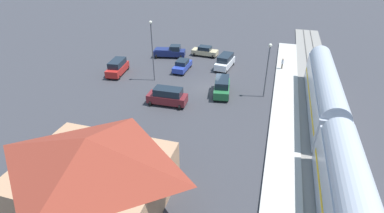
% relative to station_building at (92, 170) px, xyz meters
% --- Properties ---
extents(ground_plane, '(200.00, 200.00, 0.00)m').
position_rel_station_building_xyz_m(ground_plane, '(-4.00, -22.00, -3.15)').
color(ground_plane, '#38383D').
extents(railway_track, '(4.80, 70.00, 0.30)m').
position_rel_station_building_xyz_m(railway_track, '(-18.00, -22.00, -3.05)').
color(railway_track, gray).
rests_on(railway_track, ground).
extents(platform, '(3.20, 46.00, 0.30)m').
position_rel_station_building_xyz_m(platform, '(-14.00, -22.00, -3.00)').
color(platform, '#B7B2A8').
rests_on(platform, ground).
extents(station_building, '(11.53, 9.52, 6.06)m').
position_rel_station_building_xyz_m(station_building, '(0.00, 0.00, 0.00)').
color(station_building, tan).
rests_on(station_building, ground).
extents(pedestrian_on_platform, '(0.36, 0.36, 1.71)m').
position_rel_station_building_xyz_m(pedestrian_on_platform, '(-13.22, -31.55, -1.87)').
color(pedestrian_on_platform, brown).
rests_on(pedestrian_on_platform, platform).
extents(suv_white, '(2.56, 5.11, 2.22)m').
position_rel_station_building_xyz_m(suv_white, '(-4.41, -29.93, -2.00)').
color(suv_white, white).
rests_on(suv_white, ground).
extents(suv_maroon, '(4.96, 2.52, 2.22)m').
position_rel_station_building_xyz_m(suv_maroon, '(0.19, -16.18, -2.00)').
color(suv_maroon, maroon).
rests_on(suv_maroon, ground).
extents(pickup_navy, '(5.67, 3.27, 2.14)m').
position_rel_station_building_xyz_m(pickup_navy, '(5.72, -32.18, -2.12)').
color(pickup_navy, navy).
rests_on(pickup_navy, ground).
extents(suv_red, '(2.53, 5.10, 2.22)m').
position_rel_station_building_xyz_m(suv_red, '(10.86, -22.93, -2.00)').
color(suv_red, red).
rests_on(suv_red, ground).
extents(suv_green, '(2.68, 5.14, 2.22)m').
position_rel_station_building_xyz_m(suv_green, '(-5.75, -20.80, -2.00)').
color(suv_green, '#236638').
rests_on(suv_green, ground).
extents(sedan_tan, '(4.61, 2.49, 1.74)m').
position_rel_station_building_xyz_m(sedan_tan, '(0.07, -34.56, -2.27)').
color(sedan_tan, '#C6B284').
rests_on(sedan_tan, ground).
extents(sedan_blue, '(1.96, 4.55, 1.74)m').
position_rel_station_building_xyz_m(sedan_blue, '(1.81, -27.05, -2.27)').
color(sedan_blue, '#283D9E').
rests_on(sedan_blue, ground).
extents(light_pole_near_platform, '(0.44, 0.44, 7.19)m').
position_rel_station_building_xyz_m(light_pole_near_platform, '(-11.20, -21.75, 1.42)').
color(light_pole_near_platform, '#515156').
rests_on(light_pole_near_platform, ground).
extents(light_pole_lot_center, '(0.44, 0.44, 8.67)m').
position_rel_station_building_xyz_m(light_pole_lot_center, '(4.63, -22.45, 2.22)').
color(light_pole_lot_center, '#515156').
rests_on(light_pole_lot_center, ground).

